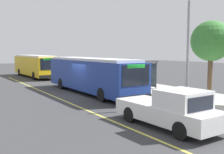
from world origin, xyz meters
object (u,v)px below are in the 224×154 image
(transit_bus_second, at_px, (35,65))
(pedestrian_commuter, at_px, (111,77))
(pickup_truck, at_px, (170,110))
(waiting_bench, at_px, (141,82))
(transit_bus_main, at_px, (91,74))
(route_sign_post, at_px, (132,70))

(transit_bus_second, distance_m, pedestrian_commuter, 15.37)
(transit_bus_second, xyz_separation_m, pickup_truck, (27.37, -1.53, -0.76))
(pickup_truck, height_order, waiting_bench, pickup_truck)
(transit_bus_second, height_order, pickup_truck, transit_bus_second)
(transit_bus_second, height_order, pedestrian_commuter, transit_bus_second)
(pickup_truck, bearing_deg, pedestrian_commuter, 160.70)
(transit_bus_second, xyz_separation_m, waiting_bench, (16.53, 5.16, -0.98))
(transit_bus_main, xyz_separation_m, waiting_bench, (0.12, 5.10, -0.99))
(transit_bus_main, relative_size, route_sign_post, 4.41)
(waiting_bench, relative_size, pedestrian_commuter, 0.95)
(waiting_bench, xyz_separation_m, route_sign_post, (1.94, -2.40, 1.32))
(pickup_truck, xyz_separation_m, pedestrian_commuter, (-12.27, 4.30, 0.26))
(transit_bus_second, bearing_deg, waiting_bench, 17.34)
(pickup_truck, distance_m, pedestrian_commuter, 13.00)
(transit_bus_second, xyz_separation_m, pedestrian_commuter, (15.11, 2.77, -0.50))
(pickup_truck, height_order, route_sign_post, route_sign_post)
(pedestrian_commuter, bearing_deg, route_sign_post, -0.19)
(transit_bus_main, distance_m, pickup_truck, 11.11)
(transit_bus_second, bearing_deg, pedestrian_commuter, 10.39)
(transit_bus_main, xyz_separation_m, pedestrian_commuter, (-1.30, 2.71, -0.50))
(transit_bus_main, height_order, pickup_truck, transit_bus_main)
(pedestrian_commuter, bearing_deg, waiting_bench, 59.21)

